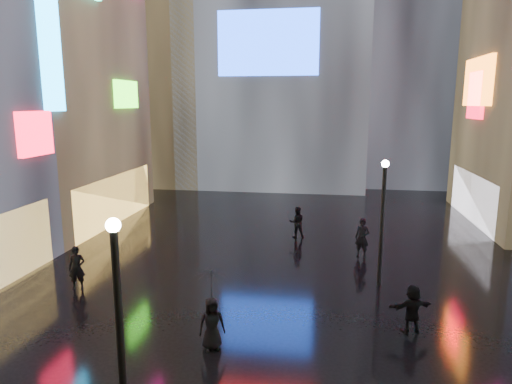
# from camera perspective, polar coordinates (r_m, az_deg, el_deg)

# --- Properties ---
(ground) EXTENTS (140.00, 140.00, 0.00)m
(ground) POSITION_cam_1_polar(r_m,az_deg,el_deg) (21.47, 3.38, -9.07)
(ground) COLOR black
(ground) RESTS_ON ground
(building_left_far) EXTENTS (10.28, 12.00, 22.00)m
(building_left_far) POSITION_cam_1_polar(r_m,az_deg,el_deg) (31.82, -26.45, 16.46)
(building_left_far) COLOR black
(building_left_far) RESTS_ON ground
(tower_flank_left) EXTENTS (10.00, 10.00, 26.00)m
(tower_flank_left) POSITION_cam_1_polar(r_m,az_deg,el_deg) (45.32, -12.23, 17.97)
(tower_flank_left) COLOR black
(tower_flank_left) RESTS_ON ground
(lamp_near) EXTENTS (0.30, 0.30, 5.20)m
(lamp_near) POSITION_cam_1_polar(r_m,az_deg,el_deg) (10.07, -16.71, -15.63)
(lamp_near) COLOR black
(lamp_near) RESTS_ON ground
(lamp_far) EXTENTS (0.30, 0.30, 5.20)m
(lamp_far) POSITION_cam_1_polar(r_m,az_deg,el_deg) (18.94, 15.53, -2.91)
(lamp_far) COLOR black
(lamp_far) RESTS_ON ground
(pedestrian_4) EXTENTS (0.94, 0.79, 1.63)m
(pedestrian_4) POSITION_cam_1_polar(r_m,az_deg,el_deg) (14.44, -5.55, -16.07)
(pedestrian_4) COLOR black
(pedestrian_4) RESTS_ON ground
(pedestrian_5) EXTENTS (1.57, 0.95, 1.61)m
(pedestrian_5) POSITION_cam_1_polar(r_m,az_deg,el_deg) (16.12, 18.94, -13.66)
(pedestrian_5) COLOR black
(pedestrian_5) RESTS_ON ground
(pedestrian_6) EXTENTS (0.75, 0.60, 1.79)m
(pedestrian_6) POSITION_cam_1_polar(r_m,az_deg,el_deg) (19.84, -21.48, -8.84)
(pedestrian_6) COLOR black
(pedestrian_6) RESTS_ON ground
(pedestrian_7) EXTENTS (0.96, 0.81, 1.73)m
(pedestrian_7) POSITION_cam_1_polar(r_m,az_deg,el_deg) (25.49, 5.13, -3.79)
(pedestrian_7) COLOR black
(pedestrian_7) RESTS_ON ground
(umbrella_2) EXTENTS (1.36, 1.36, 0.91)m
(umbrella_2) POSITION_cam_1_polar(r_m,az_deg,el_deg) (13.90, -5.65, -11.40)
(umbrella_2) COLOR black
(umbrella_2) RESTS_ON pedestrian_4
(pedestrian_8) EXTENTS (0.82, 0.69, 1.92)m
(pedestrian_8) POSITION_cam_1_polar(r_m,az_deg,el_deg) (22.80, 13.13, -5.60)
(pedestrian_8) COLOR black
(pedestrian_8) RESTS_ON ground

